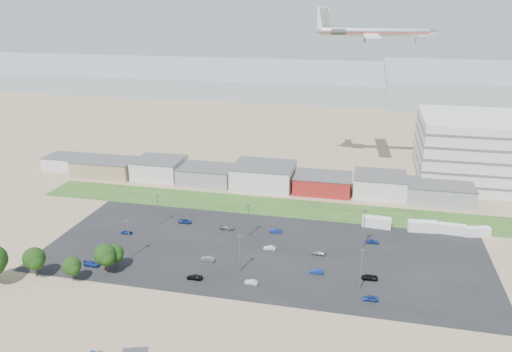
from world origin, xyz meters
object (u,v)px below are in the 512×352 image
(parked_car_8, at_px, (373,241))
(parked_car_10, at_px, (92,264))
(parked_car_3, at_px, (194,277))
(parked_car_7, at_px, (270,248))
(box_trailer_a, at_px, (377,222))
(airliner, at_px, (374,32))
(parked_car_2, at_px, (370,298))
(parked_car_11, at_px, (276,231))
(parked_car_6, at_px, (227,227))
(parked_car_5, at_px, (126,232))
(parked_car_1, at_px, (317,271))
(parked_car_13, at_px, (251,282))
(parked_car_9, at_px, (185,221))
(parked_car_0, at_px, (369,277))
(parked_car_12, at_px, (318,253))
(parked_car_4, at_px, (208,259))

(parked_car_8, xyz_separation_m, parked_car_10, (-70.84, -29.71, 0.01))
(parked_car_3, xyz_separation_m, parked_car_7, (14.99, 19.50, -0.02))
(parked_car_10, bearing_deg, box_trailer_a, -57.76)
(airliner, bearing_deg, box_trailer_a, -88.93)
(parked_car_2, distance_m, parked_car_11, 41.13)
(parked_car_2, bearing_deg, parked_car_6, -126.27)
(box_trailer_a, relative_size, parked_car_5, 2.53)
(parked_car_1, distance_m, parked_car_10, 57.96)
(parked_car_2, bearing_deg, parked_car_7, -126.79)
(parked_car_13, bearing_deg, parked_car_9, -133.08)
(parked_car_10, bearing_deg, parked_car_0, -80.00)
(parked_car_8, bearing_deg, parked_car_12, 123.36)
(airliner, bearing_deg, parked_car_0, -91.93)
(parked_car_4, distance_m, parked_car_7, 17.81)
(parked_car_9, relative_size, parked_car_10, 0.96)
(parked_car_8, bearing_deg, parked_car_11, 86.53)
(parked_car_1, relative_size, parked_car_11, 0.96)
(parked_car_13, bearing_deg, parked_car_3, -82.44)
(box_trailer_a, height_order, parked_car_10, box_trailer_a)
(parked_car_5, height_order, parked_car_11, parked_car_11)
(parked_car_1, height_order, parked_car_10, parked_car_10)
(parked_car_6, relative_size, parked_car_8, 1.24)
(parked_car_11, bearing_deg, airliner, -24.65)
(box_trailer_a, xyz_separation_m, parked_car_3, (-43.72, -41.45, -1.02))
(parked_car_10, height_order, parked_car_12, parked_car_10)
(parked_car_10, bearing_deg, parked_car_3, -88.06)
(parked_car_2, height_order, parked_car_3, parked_car_2)
(parked_car_8, bearing_deg, parked_car_3, 122.81)
(parked_car_1, relative_size, parked_car_2, 0.97)
(parked_car_3, relative_size, parked_car_9, 0.98)
(parked_car_7, height_order, parked_car_10, parked_car_10)
(parked_car_2, bearing_deg, parked_car_5, -107.19)
(airliner, relative_size, parked_car_8, 13.35)
(parked_car_7, relative_size, parked_car_11, 0.93)
(parked_car_5, height_order, parked_car_10, parked_car_10)
(airliner, relative_size, parked_car_12, 12.06)
(parked_car_5, height_order, parked_car_9, parked_car_5)
(parked_car_7, xyz_separation_m, parked_car_9, (-29.17, 11.63, 0.00))
(parked_car_12, bearing_deg, parked_car_11, -122.99)
(parked_car_7, bearing_deg, parked_car_4, -61.45)
(parked_car_5, distance_m, parked_car_9, 18.03)
(airliner, distance_m, parked_car_2, 111.09)
(parked_car_8, relative_size, parked_car_9, 0.88)
(parked_car_0, bearing_deg, parked_car_6, -118.77)
(parked_car_4, bearing_deg, parked_car_5, -107.00)
(airliner, height_order, parked_car_5, airliner)
(parked_car_7, distance_m, parked_car_9, 31.40)
(parked_car_6, relative_size, parked_car_7, 1.31)
(parked_car_5, distance_m, parked_car_7, 43.28)
(parked_car_1, relative_size, parked_car_4, 0.90)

